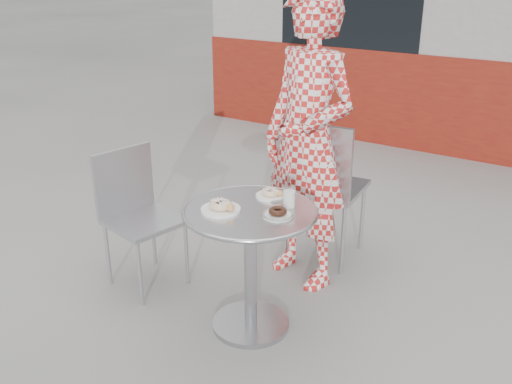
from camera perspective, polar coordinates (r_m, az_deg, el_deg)
The scene contains 9 objects.
ground at distance 3.22m, azimuth -0.36°, elevation -13.55°, with size 60.00×60.00×0.00m, color gray.
bistro_table at distance 2.97m, azimuth -0.56°, elevation -4.80°, with size 0.70×0.70×0.71m.
chair_far at distance 3.83m, azimuth 6.84°, elevation -2.31°, with size 0.51×0.51×0.97m.
chair_left at distance 3.57m, azimuth -11.01°, elevation -5.29°, with size 0.47×0.47×0.84m.
seated_person at distance 3.36m, azimuth 5.20°, elevation 4.99°, with size 0.65×0.43×1.78m, color red.
plate_far at distance 3.04m, azimuth 1.53°, elevation -0.18°, with size 0.16×0.16×0.04m.
plate_near at distance 2.88m, azimuth -3.50°, elevation -1.50°, with size 0.20×0.20×0.05m.
plate_checker at distance 2.82m, azimuth 2.19°, elevation -2.17°, with size 0.16×0.16×0.04m.
milk_cup at distance 2.91m, azimuth 3.34°, elevation -0.60°, with size 0.07×0.07×0.10m.
Camera 1 is at (1.46, -2.16, 1.88)m, focal length 40.00 mm.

